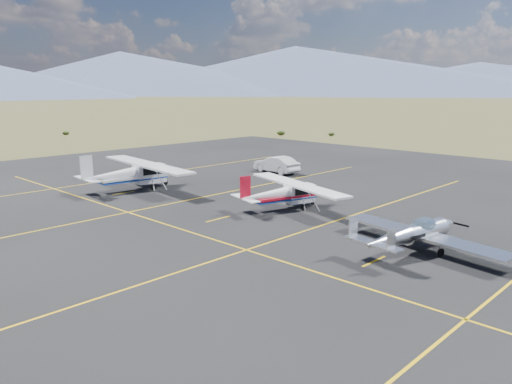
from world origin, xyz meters
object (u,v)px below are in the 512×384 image
aircraft_plain (133,173)px  sedan (276,164)px  aircraft_low_wing (415,233)px  aircraft_cessna (285,193)px

aircraft_plain → sedan: size_ratio=2.52×
aircraft_low_wing → sedan: 23.93m
aircraft_low_wing → aircraft_cessna: (2.26, 10.41, 0.16)m
aircraft_cessna → aircraft_plain: (-3.59, 12.78, 0.24)m
aircraft_low_wing → aircraft_cessna: 10.65m
aircraft_low_wing → aircraft_plain: 23.23m
aircraft_plain → sedan: aircraft_plain is taller
aircraft_cessna → sedan: bearing=60.3°
aircraft_plain → aircraft_low_wing: bearing=-80.6°
aircraft_plain → sedan: bearing=-5.4°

